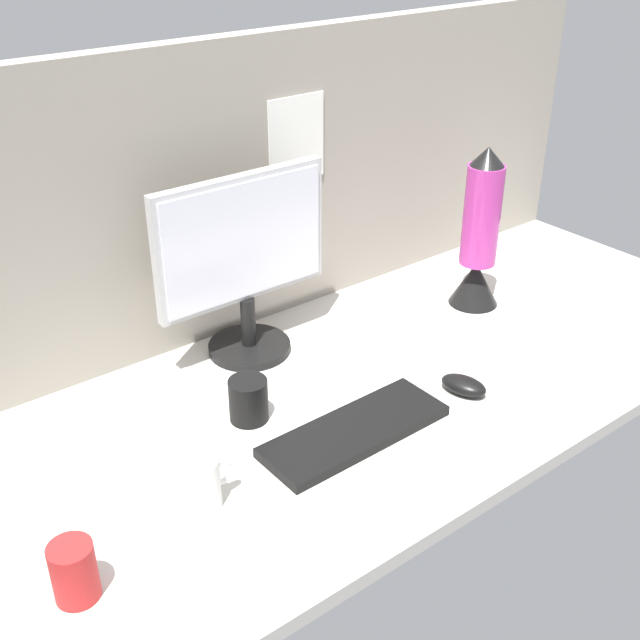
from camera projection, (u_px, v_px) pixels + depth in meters
ground_plane at (395, 372)px, 170.78cm from camera, size 180.00×80.00×3.00cm
cubicle_wall_back at (290, 176)px, 180.28cm from camera, size 180.00×5.50×64.08cm
monitor at (243, 259)px, 165.41cm from camera, size 39.79×18.00×39.90cm
keyboard at (355, 431)px, 148.57cm from camera, size 37.14×13.40×2.00cm
mouse at (464, 385)px, 160.66cm from camera, size 8.10×10.80×3.40cm
mug_red_plastic at (74, 572)px, 113.67cm from camera, size 6.61×6.61×9.46cm
mug_ceramic_white at (203, 483)px, 130.42cm from camera, size 9.78×6.42×9.34cm
mug_black_travel at (248, 400)px, 151.61cm from camera, size 7.53×7.53×8.64cm
lava_lamp at (479, 241)px, 187.45cm from camera, size 11.93×11.93×39.04cm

